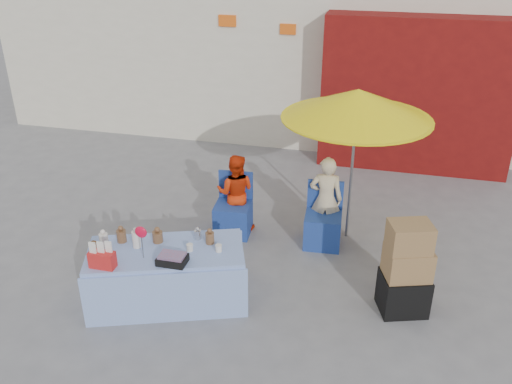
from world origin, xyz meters
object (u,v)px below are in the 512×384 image
(umbrella, at_px, (357,105))
(vendor_orange, at_px, (236,193))
(chair_right, at_px, (323,227))
(chair_left, at_px, (233,216))
(vendor_beige, at_px, (326,199))
(box_stack, at_px, (406,272))
(market_table, at_px, (167,275))

(umbrella, bearing_deg, vendor_orange, -174.47)
(umbrella, bearing_deg, chair_right, -136.65)
(chair_left, height_order, vendor_beige, vendor_beige)
(vendor_beige, height_order, box_stack, vendor_beige)
(market_table, distance_m, box_stack, 2.65)
(market_table, relative_size, umbrella, 0.92)
(market_table, bearing_deg, vendor_beige, 29.12)
(umbrella, bearing_deg, box_stack, -62.88)
(umbrella, relative_size, box_stack, 1.87)
(box_stack, bearing_deg, chair_left, 152.79)
(chair_right, bearing_deg, umbrella, 39.32)
(chair_right, xyz_separation_m, vendor_beige, (0.00, 0.13, 0.35))
(market_table, bearing_deg, vendor_orange, 60.52)
(market_table, relative_size, chair_left, 2.27)
(vendor_beige, xyz_separation_m, box_stack, (1.05, -1.32, -0.09))
(market_table, distance_m, chair_right, 2.27)
(chair_right, height_order, vendor_orange, vendor_orange)
(chair_left, distance_m, chair_right, 1.25)
(box_stack, bearing_deg, umbrella, 117.12)
(market_table, distance_m, chair_left, 1.68)
(chair_right, distance_m, vendor_orange, 1.29)
(chair_right, height_order, umbrella, umbrella)
(vendor_orange, bearing_deg, chair_right, 169.83)
(chair_right, xyz_separation_m, box_stack, (1.05, -1.18, 0.26))
(market_table, relative_size, vendor_orange, 1.73)
(vendor_beige, bearing_deg, vendor_orange, -4.03)
(market_table, xyz_separation_m, chair_right, (1.55, 1.65, -0.09))
(market_table, bearing_deg, chair_right, 26.90)
(chair_left, bearing_deg, market_table, -104.50)
(umbrella, xyz_separation_m, box_stack, (0.75, -1.47, -1.38))
(vendor_beige, xyz_separation_m, umbrella, (0.30, 0.15, 1.28))
(chair_left, height_order, umbrella, umbrella)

